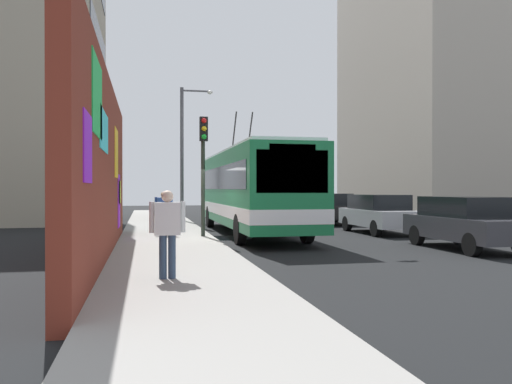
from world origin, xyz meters
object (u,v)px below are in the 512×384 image
street_lamp (185,145)px  parked_car_champagne (295,204)px  parked_car_dark_gray (464,222)px  pedestrian_midblock (163,210)px  city_bus (250,188)px  traffic_light (203,156)px  parked_car_silver (379,213)px  parked_car_black (329,208)px  pedestrian_near_wall (167,227)px

street_lamp → parked_car_champagne: bearing=-59.9°
parked_car_dark_gray → pedestrian_midblock: bearing=59.6°
city_bus → traffic_light: city_bus is taller
parked_car_dark_gray → pedestrian_midblock: pedestrian_midblock is taller
traffic_light → parked_car_champagne: bearing=-28.5°
city_bus → parked_car_silver: bearing=-99.5°
parked_car_black → city_bus: bearing=133.7°
parked_car_silver → traffic_light: 7.80m
parked_car_dark_gray → pedestrian_midblock: 10.09m
city_bus → parked_car_champagne: 12.37m
city_bus → pedestrian_midblock: bearing=113.7°
parked_car_black → street_lamp: street_lamp is taller
parked_car_silver → pedestrian_midblock: pedestrian_midblock is taller
city_bus → traffic_light: 3.40m
parked_car_black → pedestrian_near_wall: 18.08m
city_bus → parked_car_black: (4.97, -5.20, -1.02)m
parked_car_silver → traffic_light: size_ratio=1.03×
parked_car_champagne → pedestrian_near_wall: pedestrian_near_wall is taller
traffic_light → city_bus: bearing=-42.0°
parked_car_black → traffic_light: 10.62m
traffic_light → street_lamp: size_ratio=0.60×
city_bus → pedestrian_near_wall: city_bus is taller
pedestrian_midblock → street_lamp: 9.15m
parked_car_silver → parked_car_black: bearing=0.0°
parked_car_silver → pedestrian_midblock: size_ratio=2.76×
parked_car_black → street_lamp: (1.99, 7.27, 3.31)m
pedestrian_midblock → traffic_light: (-0.86, -1.35, 1.92)m
parked_car_champagne → parked_car_silver: bearing=-180.0°
parked_car_silver → parked_car_black: size_ratio=1.02×
parked_car_champagne → parked_car_black: bearing=180.0°
traffic_light → pedestrian_midblock: bearing=57.5°
parked_car_silver → pedestrian_near_wall: 13.32m
parked_car_dark_gray → parked_car_silver: 5.77m
parked_car_black → pedestrian_near_wall: bearing=150.4°
street_lamp → parked_car_black: bearing=-105.3°
pedestrian_near_wall → parked_car_champagne: bearing=-22.2°
city_bus → parked_car_black: city_bus is taller
parked_car_dark_gray → pedestrian_near_wall: (-4.10, 8.94, 0.27)m
parked_car_champagne → parked_car_dark_gray: bearing=180.0°
parked_car_black → pedestrian_midblock: pedestrian_midblock is taller
city_bus → parked_car_silver: (-0.87, -5.20, -1.02)m
parked_car_champagne → pedestrian_midblock: 15.40m
pedestrian_midblock → street_lamp: street_lamp is taller
street_lamp → pedestrian_midblock: bearing=170.5°
parked_car_silver → street_lamp: bearing=42.9°
pedestrian_near_wall → traffic_light: traffic_light is taller
parked_car_silver → street_lamp: 11.19m
parked_car_black → pedestrian_near_wall: size_ratio=2.58×
pedestrian_near_wall → street_lamp: street_lamp is taller
parked_car_black → parked_car_champagne: bearing=0.0°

